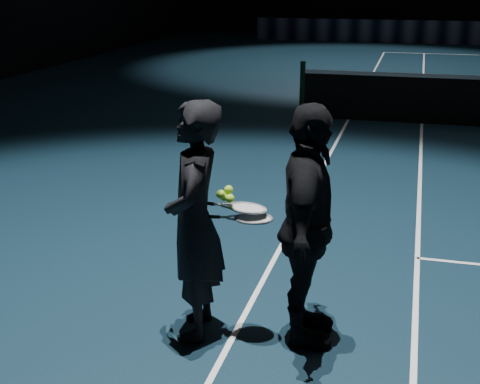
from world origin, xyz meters
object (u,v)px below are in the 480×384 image
object	(u,v)px
racket_lower	(254,219)
tennis_balls	(228,195)
racket_upper	(248,208)
player_a	(194,222)
player_b	(307,227)

from	to	relation	value
racket_lower	tennis_balls	xyz separation A→B (m)	(-0.19, -0.02, 0.17)
racket_lower	racket_upper	bearing A→B (deg)	141.34
player_a	racket_upper	bearing A→B (deg)	92.15
player_a	player_b	xyz separation A→B (m)	(0.84, 0.11, 0.00)
player_a	tennis_balls	distance (m)	0.34
player_a	racket_upper	distance (m)	0.42
player_a	racket_lower	size ratio (longest dim) A/B	2.73
player_b	tennis_balls	size ratio (longest dim) A/B	15.50
racket_lower	tennis_balls	world-z (taller)	tennis_balls
player_a	racket_lower	bearing A→B (deg)	86.44
player_b	racket_lower	size ratio (longest dim) A/B	2.73
racket_lower	player_a	bearing A→B (deg)	-180.00
player_a	tennis_balls	size ratio (longest dim) A/B	15.50
racket_lower	racket_upper	world-z (taller)	racket_upper
racket_lower	tennis_balls	size ratio (longest dim) A/B	5.67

